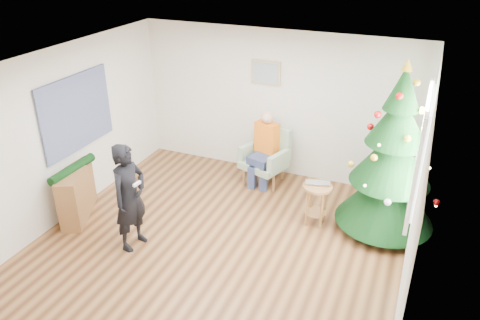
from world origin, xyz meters
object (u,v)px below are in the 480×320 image
at_px(armchair, 266,162).
at_px(standing_man, 130,197).
at_px(christmas_tree, 392,159).
at_px(console, 77,193).
at_px(stool, 316,204).

height_order(armchair, standing_man, standing_man).
bearing_deg(standing_man, christmas_tree, -52.99).
bearing_deg(console, standing_man, -38.95).
height_order(christmas_tree, standing_man, christmas_tree).
bearing_deg(standing_man, armchair, -15.52).
distance_m(stool, armchair, 1.52).
xyz_separation_m(stool, standing_man, (-2.24, -1.51, 0.44)).
height_order(stool, standing_man, standing_man).
height_order(stool, console, console).
bearing_deg(stool, christmas_tree, 16.04).
bearing_deg(armchair, christmas_tree, -0.20).
relative_size(christmas_tree, stool, 3.90).
bearing_deg(christmas_tree, stool, -163.96).
relative_size(armchair, standing_man, 0.63).
distance_m(stool, standing_man, 2.74).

